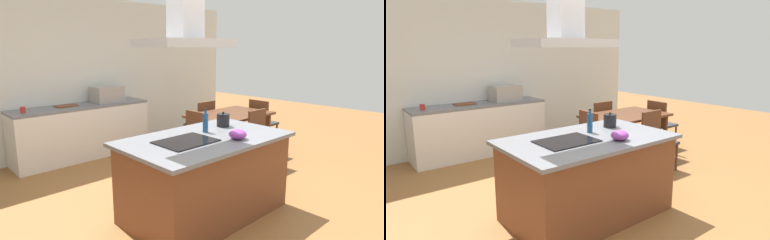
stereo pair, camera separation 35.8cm
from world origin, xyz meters
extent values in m
plane|color=#936033|center=(0.00, 1.50, 0.00)|extent=(16.00, 16.00, 0.00)
cube|color=silver|center=(0.00, 3.25, 1.35)|extent=(7.20, 0.10, 2.70)
cube|color=brown|center=(0.00, 0.00, 0.43)|extent=(1.74, 1.00, 0.86)
cube|color=slate|center=(0.00, 0.00, 0.88)|extent=(1.84, 1.10, 0.04)
cube|color=black|center=(-0.28, 0.00, 0.91)|extent=(0.60, 0.44, 0.01)
cylinder|color=black|center=(0.52, 0.21, 0.98)|extent=(0.16, 0.16, 0.16)
sphere|color=black|center=(0.52, 0.21, 1.07)|extent=(0.03, 0.03, 0.03)
cone|color=black|center=(0.62, 0.21, 0.99)|extent=(0.06, 0.03, 0.04)
cylinder|color=navy|center=(0.16, 0.16, 1.01)|extent=(0.06, 0.06, 0.22)
cylinder|color=navy|center=(0.16, 0.16, 1.14)|extent=(0.03, 0.03, 0.04)
cylinder|color=black|center=(0.16, 0.16, 1.17)|extent=(0.03, 0.03, 0.01)
ellipsoid|color=purple|center=(0.19, -0.29, 0.95)|extent=(0.19, 0.19, 0.10)
cube|color=silver|center=(-0.06, 2.88, 0.43)|extent=(2.28, 0.62, 0.86)
cube|color=slate|center=(-0.06, 2.88, 0.88)|extent=(2.28, 0.62, 0.04)
cube|color=#9E9993|center=(0.44, 2.88, 1.04)|extent=(0.50, 0.38, 0.28)
cylinder|color=red|center=(-0.99, 2.83, 0.95)|extent=(0.08, 0.08, 0.09)
cube|color=brown|center=(-0.29, 2.93, 0.91)|extent=(0.34, 0.24, 0.02)
cube|color=#59331E|center=(1.80, 1.18, 0.73)|extent=(1.40, 0.90, 0.04)
cylinder|color=#59331E|center=(1.18, 0.81, 0.35)|extent=(0.06, 0.06, 0.71)
cylinder|color=#59331E|center=(2.42, 0.81, 0.35)|extent=(0.06, 0.06, 0.71)
cylinder|color=#59331E|center=(1.18, 1.55, 0.35)|extent=(0.06, 0.06, 0.71)
cylinder|color=#59331E|center=(2.42, 1.55, 0.35)|extent=(0.06, 0.06, 0.71)
cube|color=#333338|center=(1.80, 0.43, 0.43)|extent=(0.42, 0.42, 0.04)
cube|color=#59331E|center=(1.80, 0.62, 0.67)|extent=(0.42, 0.04, 0.44)
cylinder|color=#59331E|center=(1.98, 0.25, 0.21)|extent=(0.04, 0.04, 0.41)
cylinder|color=#59331E|center=(1.62, 0.25, 0.21)|extent=(0.04, 0.04, 0.41)
cylinder|color=#59331E|center=(1.98, 0.61, 0.21)|extent=(0.04, 0.04, 0.41)
cylinder|color=#59331E|center=(1.62, 0.61, 0.21)|extent=(0.04, 0.04, 0.41)
cube|color=#333338|center=(1.80, 1.93, 0.43)|extent=(0.42, 0.42, 0.04)
cube|color=#59331E|center=(1.80, 1.74, 0.67)|extent=(0.42, 0.04, 0.44)
cylinder|color=#59331E|center=(1.62, 2.11, 0.21)|extent=(0.04, 0.04, 0.41)
cylinder|color=#59331E|center=(1.98, 2.11, 0.21)|extent=(0.04, 0.04, 0.41)
cylinder|color=#59331E|center=(1.62, 1.75, 0.21)|extent=(0.04, 0.04, 0.41)
cylinder|color=#59331E|center=(1.98, 1.75, 0.21)|extent=(0.04, 0.04, 0.41)
cube|color=#333338|center=(0.80, 1.18, 0.43)|extent=(0.42, 0.42, 0.04)
cube|color=#59331E|center=(0.99, 1.18, 0.67)|extent=(0.04, 0.42, 0.44)
cylinder|color=#59331E|center=(0.62, 1.00, 0.21)|extent=(0.04, 0.04, 0.41)
cylinder|color=#59331E|center=(0.62, 1.36, 0.21)|extent=(0.04, 0.04, 0.41)
cylinder|color=#59331E|center=(0.98, 1.00, 0.21)|extent=(0.04, 0.04, 0.41)
cylinder|color=#59331E|center=(0.98, 1.36, 0.21)|extent=(0.04, 0.04, 0.41)
cube|color=#333338|center=(2.80, 1.18, 0.43)|extent=(0.42, 0.42, 0.04)
cube|color=#59331E|center=(2.61, 1.18, 0.67)|extent=(0.04, 0.42, 0.44)
cylinder|color=#59331E|center=(2.98, 1.36, 0.21)|extent=(0.04, 0.04, 0.41)
cylinder|color=#59331E|center=(2.98, 1.00, 0.21)|extent=(0.04, 0.04, 0.41)
cylinder|color=#59331E|center=(2.62, 1.36, 0.21)|extent=(0.04, 0.04, 0.41)
cylinder|color=#59331E|center=(2.62, 1.00, 0.21)|extent=(0.04, 0.04, 0.41)
cube|color=#ADADB2|center=(-0.28, 0.00, 1.89)|extent=(0.90, 0.55, 0.08)
cube|color=#ADADB2|center=(-0.28, 0.00, 2.28)|extent=(0.28, 0.24, 0.70)
camera|label=1|loc=(-2.51, -2.47, 1.85)|focal=31.50mm
camera|label=2|loc=(-2.24, -2.71, 1.85)|focal=31.50mm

